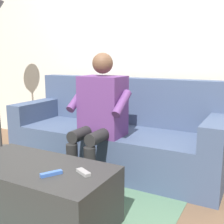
{
  "coord_description": "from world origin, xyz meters",
  "views": [
    {
      "loc": [
        -1.31,
        2.39,
        1.13
      ],
      "look_at": [
        0.0,
        -0.04,
        0.59
      ],
      "focal_mm": 44.83,
      "sensor_mm": 36.0,
      "label": 1
    }
  ],
  "objects": [
    {
      "name": "remote_gray",
      "position": [
        -0.36,
        1.01,
        0.42
      ],
      "size": [
        0.13,
        0.09,
        0.02
      ],
      "primitive_type": "cube",
      "rotation": [
        0.0,
        0.0,
        2.69
      ],
      "color": "gray",
      "rests_on": "coffee_table"
    },
    {
      "name": "person_solo_seated",
      "position": [
        -0.02,
        0.23,
        0.65
      ],
      "size": [
        0.55,
        0.57,
        1.17
      ],
      "color": "#5B3370",
      "rests_on": "ground"
    },
    {
      "name": "back_wall",
      "position": [
        0.0,
        -0.67,
        1.31
      ],
      "size": [
        5.16,
        0.06,
        2.62
      ],
      "primitive_type": "cube",
      "color": "beige",
      "rests_on": "ground"
    },
    {
      "name": "ground_plane",
      "position": [
        0.0,
        0.6,
        0.0
      ],
      "size": [
        8.0,
        8.0,
        0.0
      ],
      "primitive_type": "plane",
      "color": "brown"
    },
    {
      "name": "coffee_table",
      "position": [
        0.0,
        1.05,
        0.2
      ],
      "size": [
        1.08,
        0.54,
        0.41
      ],
      "color": "#2D2D2D",
      "rests_on": "ground"
    },
    {
      "name": "remote_blue",
      "position": [
        -0.2,
        1.13,
        0.42
      ],
      "size": [
        0.1,
        0.14,
        0.02
      ],
      "primitive_type": "cube",
      "rotation": [
        0.0,
        0.0,
        1.04
      ],
      "color": "#3860B7",
      "rests_on": "coffee_table"
    },
    {
      "name": "floor_rug",
      "position": [
        0.0,
        0.91,
        0.0
      ],
      "size": [
        1.74,
        1.77,
        0.01
      ],
      "primitive_type": "cube",
      "color": "#4C7056",
      "rests_on": "ground"
    },
    {
      "name": "couch",
      "position": [
        0.0,
        -0.14,
        0.31
      ],
      "size": [
        2.21,
        0.79,
        0.91
      ],
      "color": "#3D4C6B",
      "rests_on": "ground"
    }
  ]
}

